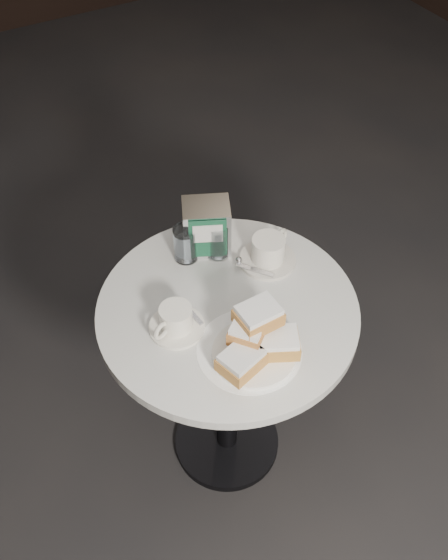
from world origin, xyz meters
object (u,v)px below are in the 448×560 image
water_glass_left (186,244)px  coffee_cup_left (176,320)px  coffee_cup_right (268,252)px  water_glass_right (217,239)px  napkin_dispenser (207,227)px  cafe_table (227,351)px  beignet_plate (256,341)px

water_glass_left → coffee_cup_left: bearing=-122.6°
coffee_cup_left → coffee_cup_right: coffee_cup_right is taller
coffee_cup_left → water_glass_right: water_glass_right is taller
coffee_cup_left → water_glass_right: 0.29m
coffee_cup_left → napkin_dispenser: size_ratio=1.16×
cafe_table → coffee_cup_right: 0.31m
cafe_table → water_glass_left: bearing=93.1°
coffee_cup_left → cafe_table: bearing=-21.9°
coffee_cup_right → napkin_dispenser: napkin_dispenser is taller
napkin_dispenser → water_glass_left: bearing=-148.1°
cafe_table → water_glass_right: 0.32m
cafe_table → water_glass_left: (-0.01, 0.22, 0.25)m
coffee_cup_left → napkin_dispenser: bearing=25.4°
coffee_cup_left → napkin_dispenser: napkin_dispenser is taller
beignet_plate → water_glass_right: 0.37m
coffee_cup_right → water_glass_left: bearing=124.7°
water_glass_left → napkin_dispenser: 0.08m
coffee_cup_right → napkin_dispenser: (-0.12, 0.14, 0.04)m
beignet_plate → water_glass_right: bearing=75.9°
water_glass_right → napkin_dispenser: (-0.01, 0.04, 0.02)m
water_glass_right → napkin_dispenser: napkin_dispenser is taller
beignet_plate → water_glass_left: size_ratio=2.13×
cafe_table → water_glass_right: size_ratio=6.64×
cafe_table → coffee_cup_right: coffee_cup_right is taller
water_glass_left → water_glass_right: water_glass_right is taller
water_glass_left → napkin_dispenser: bearing=7.4°
water_glass_left → water_glass_right: 0.09m
cafe_table → water_glass_left: size_ratio=6.87×
coffee_cup_right → coffee_cup_left: bearing=172.9°
beignet_plate → water_glass_right: beignet_plate is taller
coffee_cup_left → napkin_dispenser: (0.21, 0.23, 0.04)m
water_glass_left → water_glass_right: size_ratio=0.97×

